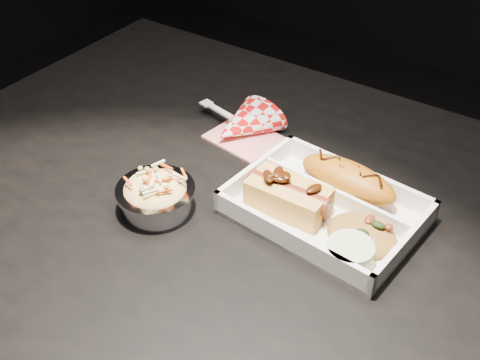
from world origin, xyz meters
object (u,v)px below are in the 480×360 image
dining_table (273,256)px  napkin_fork (242,126)px  hotdog (288,195)px  food_tray (325,211)px  foil_coleslaw_cup (156,194)px  fried_pastry (348,179)px

dining_table → napkin_fork: bearing=137.3°
hotdog → dining_table: bearing=-158.2°
dining_table → food_tray: size_ratio=4.52×
food_tray → foil_coleslaw_cup: (-0.20, -0.12, 0.02)m
dining_table → hotdog: size_ratio=9.98×
dining_table → food_tray: bearing=24.7°
foil_coleslaw_cup → napkin_fork: bearing=91.6°
dining_table → food_tray: food_tray is taller
dining_table → fried_pastry: 0.16m
dining_table → hotdog: (0.02, 0.01, 0.12)m
fried_pastry → hotdog: 0.09m
hotdog → fried_pastry: bearing=55.5°
fried_pastry → hotdog: bearing=-124.0°
food_tray → napkin_fork: size_ratio=1.57×
food_tray → fried_pastry: bearing=90.0°
dining_table → napkin_fork: napkin_fork is taller
food_tray → foil_coleslaw_cup: 0.24m
hotdog → foil_coleslaw_cup: (-0.16, -0.10, -0.00)m
fried_pastry → hotdog: hotdog is taller
hotdog → food_tray: bearing=25.0°
food_tray → napkin_fork: 0.23m
fried_pastry → hotdog: size_ratio=1.25×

